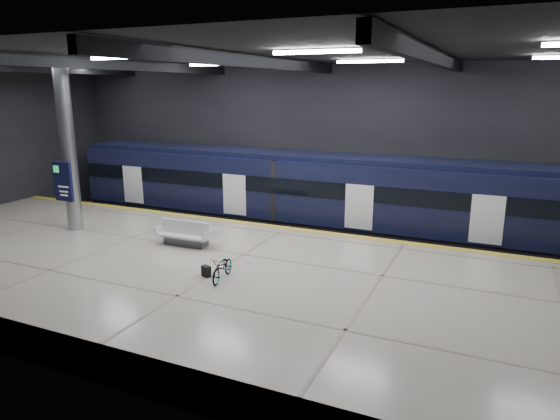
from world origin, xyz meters
The scene contains 10 objects.
ground centered at (0.00, 0.00, 0.00)m, with size 30.00×30.00×0.00m, color black.
room_shell centered at (0.00, 0.00, 5.72)m, with size 30.10×16.10×8.05m.
platform centered at (0.00, -2.50, 0.55)m, with size 30.00×11.00×1.10m, color #B6AD9A.
safety_strip centered at (0.00, 2.75, 1.11)m, with size 30.00×0.40×0.01m, color gold.
rails centered at (0.00, 5.50, 0.08)m, with size 30.00×1.52×0.16m.
train centered at (1.58, 5.50, 2.06)m, with size 29.40×2.84×3.79m.
bench centered at (-2.50, -0.94, 1.44)m, with size 2.18×0.94×0.96m.
bicycle centered at (0.55, -3.36, 1.49)m, with size 0.52×1.48×0.78m, color #99999E.
pannier_bag centered at (-0.05, -3.36, 1.28)m, with size 0.30×0.18×0.35m, color black.
info_column centered at (-8.00, -1.03, 4.46)m, with size 0.90×0.78×6.90m.
Camera 1 is at (8.15, -15.86, 6.92)m, focal length 32.00 mm.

